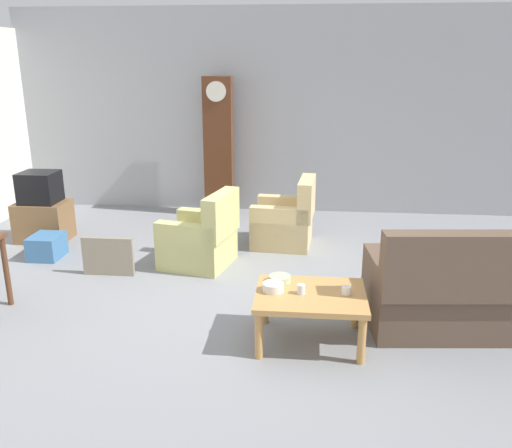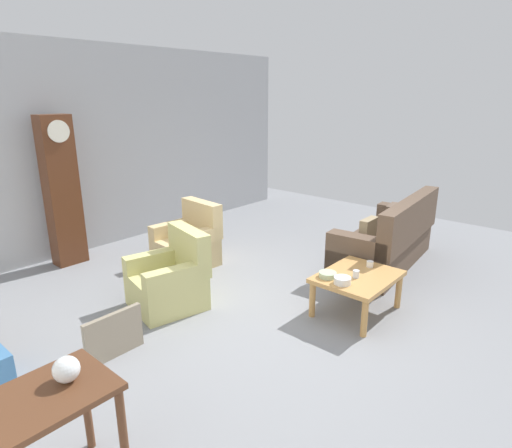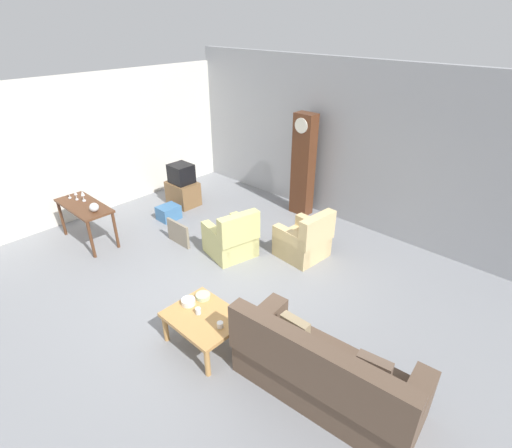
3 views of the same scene
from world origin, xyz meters
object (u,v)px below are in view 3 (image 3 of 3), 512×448
Objects in this scene: couch_floral at (324,374)px; console_table_dark at (85,210)px; cup_white_porcelain at (220,325)px; cup_blue_rimmed at (198,311)px; armchair_olive_near at (232,240)px; wine_glass_mid at (76,194)px; coffee_table_wood at (204,320)px; tv_stand_cabinet at (183,193)px; tv_crt at (181,174)px; storage_box_blue at (169,213)px; wine_glass_tall at (68,192)px; framed_picture_leaning at (178,233)px; glass_dome_cloche at (94,207)px; grandfather_clock at (303,165)px; wine_glass_short at (83,194)px; armchair_olive_far at (304,242)px; bowl_white_stacked at (188,302)px; bowl_shallow_green at (203,296)px.

console_table_dark is at bearing -178.29° from couch_floral.
cup_blue_rimmed is at bearing -175.93° from cup_white_porcelain.
wine_glass_mid reaches higher than armchair_olive_near.
coffee_table_wood is 4.43m from tv_stand_cabinet.
cup_blue_rimmed is (3.59, -2.49, -0.24)m from tv_crt.
tv_stand_cabinet is 1.57× the size of storage_box_blue.
console_table_dark is 0.38m from wine_glass_mid.
armchair_olive_near is at bearing 127.00° from coffee_table_wood.
console_table_dark is at bearing 5.31° from wine_glass_tall.
glass_dome_cloche is at bearing -130.17° from framed_picture_leaning.
grandfather_clock reaches higher than wine_glass_short.
armchair_olive_far is 0.96× the size of coffee_table_wood.
cup_white_porcelain is 0.43× the size of bowl_white_stacked.
glass_dome_cloche is (-4.85, -0.14, 0.50)m from couch_floral.
armchair_olive_near is 2.51m from glass_dome_cloche.
bowl_shallow_green is at bearing -27.38° from storage_box_blue.
wine_glass_short is (-3.80, 0.30, 0.52)m from coffee_table_wood.
couch_floral reaches higher than tv_stand_cabinet.
wine_glass_tall is (-0.88, -0.06, 0.05)m from glass_dome_cloche.
wine_glass_tall is 0.35m from wine_glass_short.
bowl_shallow_green is 1.01× the size of wine_glass_mid.
console_table_dark is (-2.35, -1.53, 0.35)m from armchair_olive_near.
storage_box_blue is at bearing 178.58° from armchair_olive_near.
grandfather_clock is 4.37m from wine_glass_short.
armchair_olive_far is at bearing 95.28° from cup_blue_rimmed.
cup_white_porcelain is at bearing -26.41° from framed_picture_leaning.
tv_stand_cabinet is 7.95× the size of cup_blue_rimmed.
cup_blue_rimmed is 3.90m from wine_glass_mid.
framed_picture_leaning is 3.01× the size of bowl_shallow_green.
armchair_olive_near is at bearing 119.68° from bowl_white_stacked.
framed_picture_leaning is 2.07m from wine_glass_mid.
bowl_white_stacked is at bearing -2.49° from wine_glass_tall.
tv_crt reaches higher than coffee_table_wood.
tv_stand_cabinet is 0.48m from tv_crt.
wine_glass_short is (-2.48, -1.44, 0.61)m from armchair_olive_near.
coffee_table_wood is 0.44× the size of grandfather_clock.
couch_floral reaches higher than cup_white_porcelain.
wine_glass_short is at bearing -93.42° from tv_stand_cabinet.
cup_blue_rimmed is at bearing -3.79° from wine_glass_mid.
grandfather_clock reaches higher than wine_glass_tall.
glass_dome_cloche is at bearing 179.86° from bowl_shallow_green.
tv_stand_cabinet is at bearing 100.82° from glass_dome_cloche.
armchair_olive_near is at bearing 154.88° from couch_floral.
grandfather_clock is 4.17m from glass_dome_cloche.
tv_crt is 2.43× the size of wine_glass_mid.
armchair_olive_far is 10.76× the size of cup_blue_rimmed.
tv_stand_cabinet is at bearing 86.58° from wine_glass_short.
grandfather_clock is 10.87× the size of bowl_shallow_green.
bowl_white_stacked reaches higher than coffee_table_wood.
wine_glass_tall is (-1.80, -1.14, 0.67)m from framed_picture_leaning.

